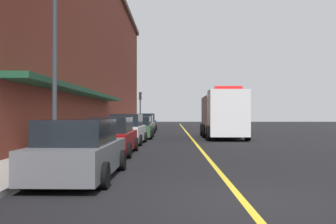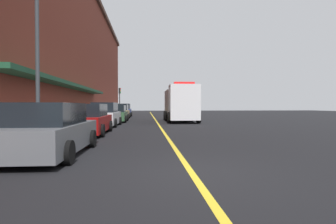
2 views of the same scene
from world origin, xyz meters
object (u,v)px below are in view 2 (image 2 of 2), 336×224
parked_car_1 (90,120)px  parked_car_5 (124,111)px  parking_meter_2 (105,110)px  box_truck (180,104)px  parked_car_3 (116,114)px  parked_car_2 (105,115)px  street_lamp_left (37,43)px  traffic_light_near (120,96)px  parked_car_0 (51,131)px  parking_meter_1 (114,109)px  parking_meter_0 (107,110)px  parked_car_4 (121,112)px

parked_car_1 → parked_car_5: 23.26m
parked_car_1 → parking_meter_2: (-1.32, 14.12, 0.29)m
parked_car_1 → box_truck: size_ratio=0.62×
parked_car_3 → parked_car_1: bearing=179.0°
box_truck → parked_car_2: bearing=-48.4°
street_lamp_left → traffic_light_near: (0.66, 31.34, -1.24)m
parked_car_0 → street_lamp_left: size_ratio=0.68×
parking_meter_2 → parked_car_5: bearing=81.8°
parking_meter_2 → traffic_light_near: traffic_light_near is taller
parked_car_3 → parking_meter_1: size_ratio=3.26×
parked_car_3 → parking_meter_0: parked_car_3 is taller
parking_meter_1 → street_lamp_left: 24.78m
parked_car_2 → parking_meter_1: (-1.30, 16.95, 0.23)m
parked_car_3 → street_lamp_left: 13.70m
parked_car_3 → parked_car_0: bearing=179.6°
parked_car_1 → parking_meter_2: 14.18m
parking_meter_1 → parked_car_2: bearing=-85.6°
parked_car_2 → traffic_light_near: traffic_light_near is taller
parked_car_3 → parking_meter_2: size_ratio=3.26×
parking_meter_1 → parking_meter_2: size_ratio=1.00×
parked_car_3 → parked_car_4: bearing=0.5°
street_lamp_left → parked_car_0: bearing=-64.5°
parked_car_0 → parked_car_4: parked_car_4 is taller
parked_car_0 → parked_car_5: bearing=0.7°
parked_car_2 → parked_car_4: bearing=0.9°
parked_car_0 → parked_car_1: 6.14m
parked_car_1 → street_lamp_left: bearing=135.0°
parked_car_4 → traffic_light_near: size_ratio=1.11×
parking_meter_1 → parking_meter_2: same height
parked_car_2 → parked_car_4: (0.13, 11.14, -0.03)m
parked_car_0 → parked_car_4: bearing=0.5°
parked_car_0 → street_lamp_left: 5.91m
street_lamp_left → traffic_light_near: size_ratio=1.61×
parking_meter_0 → parked_car_3: bearing=-71.5°
parked_car_1 → parking_meter_0: 15.61m
parked_car_0 → parking_meter_2: 20.31m
parked_car_2 → street_lamp_left: (-1.90, -7.59, 3.57)m
parked_car_1 → parking_meter_2: bearing=5.2°
parked_car_2 → parked_car_4: 11.15m
parked_car_2 → parked_car_3: 5.45m
parked_car_1 → street_lamp_left: size_ratio=0.70×
parking_meter_2 → street_lamp_left: 16.40m
parked_car_5 → parked_car_0: bearing=179.5°
parked_car_2 → parked_car_3: (0.19, 5.44, -0.08)m
parked_car_3 → box_truck: size_ratio=0.56×
box_truck → street_lamp_left: (-8.24, -13.14, 2.69)m
parked_car_4 → parking_meter_2: size_ratio=3.59×
parked_car_5 → parking_meter_2: (-1.31, -9.14, 0.21)m
parking_meter_2 → street_lamp_left: street_lamp_left is taller
parking_meter_0 → parking_meter_2: 1.44m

